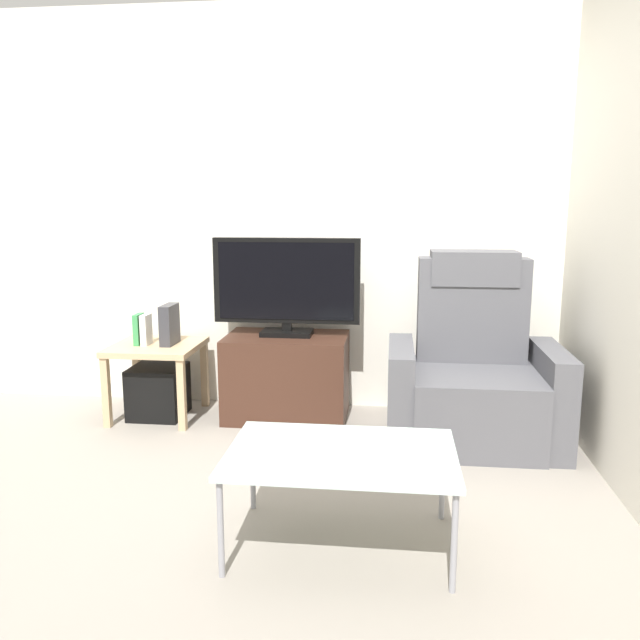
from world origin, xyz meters
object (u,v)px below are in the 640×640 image
game_console (169,324)px  book_middle (146,330)px  recliner_armchair (473,376)px  subwoofer_box (158,391)px  television (286,284)px  coffee_table (341,457)px  cell_phone (373,453)px  book_leftmost (139,329)px  tv_stand (287,376)px  side_table (157,356)px

game_console → book_middle: bearing=-168.1°
recliner_armchair → book_middle: 2.03m
subwoofer_box → recliner_armchair: bearing=-4.7°
television → coffee_table: television is taller
game_console → cell_phone: bearing=-47.7°
book_leftmost → tv_stand: bearing=6.0°
tv_stand → book_leftmost: book_leftmost is taller
side_table → subwoofer_box: bearing=90.0°
tv_stand → television: size_ratio=0.83×
tv_stand → coffee_table: 1.60m
tv_stand → recliner_armchair: 1.17m
game_console → tv_stand: bearing=5.2°
cell_phone → game_console: bearing=103.8°
recliner_armchair → coffee_table: size_ratio=1.20×
book_leftmost → book_middle: size_ratio=1.01×
book_leftmost → subwoofer_box: bearing=11.3°
cell_phone → subwoofer_box: bearing=105.9°
cell_phone → tv_stand: bearing=82.8°
recliner_armchair → subwoofer_box: (-1.96, 0.16, -0.21)m
game_console → subwoofer_box: bearing=-173.7°
tv_stand → subwoofer_box: size_ratio=2.32×
book_middle → cell_phone: book_middle is taller
side_table → coffee_table: 1.94m
tv_stand → television: 0.59m
book_middle → cell_phone: size_ratio=1.29×
television → game_console: television is taller
book_leftmost → coffee_table: bearing=-45.5°
television → side_table: (-0.83, -0.10, -0.46)m
television → cell_phone: television is taller
subwoofer_box → cell_phone: (1.42, -1.46, 0.24)m
recliner_armchair → side_table: 1.97m
television → subwoofer_box: size_ratio=2.80×
book_leftmost → cell_phone: 2.10m
recliner_armchair → book_leftmost: bearing=177.1°
book_middle → coffee_table: bearing=-46.5°
television → coffee_table: 1.68m
recliner_armchair → subwoofer_box: size_ratio=3.28×
side_table → cell_phone: (1.42, -1.46, 0.01)m
recliner_armchair → game_console: size_ratio=4.26×
tv_stand → coffee_table: bearing=-72.7°
subwoofer_box → book_middle: book_middle is taller
cell_phone → book_middle: bearing=107.3°
recliner_armchair → cell_phone: (-0.54, -1.30, 0.03)m
television → side_table: size_ratio=1.71×
recliner_armchair → game_console: (-1.87, 0.17, 0.23)m
tv_stand → book_middle: (-0.88, -0.10, 0.30)m
side_table → subwoofer_box: (0.00, 0.00, -0.24)m
subwoofer_box → game_console: (0.09, 0.01, 0.44)m
tv_stand → side_table: tv_stand is taller
television → recliner_armchair: television is taller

